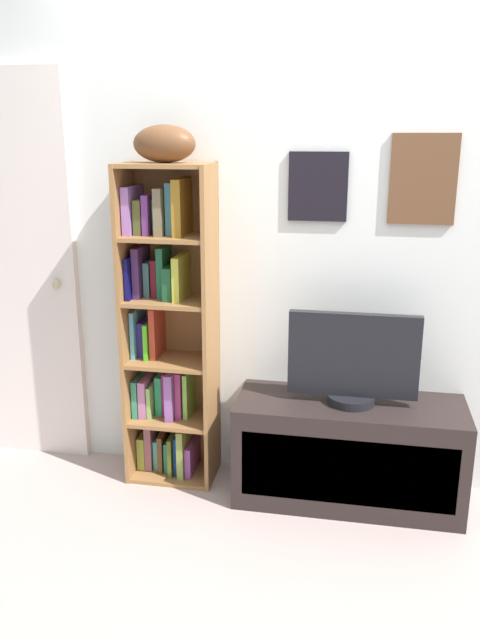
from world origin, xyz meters
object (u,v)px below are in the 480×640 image
object	(u,v)px
football	(164,144)
tv_stand	(348,451)
bookshelf	(167,332)
television	(353,361)
door	(7,273)

from	to	relation	value
football	tv_stand	bearing A→B (deg)	-4.30
bookshelf	television	distance (m)	0.92
television	tv_stand	bearing A→B (deg)	-90.00
bookshelf	tv_stand	distance (m)	1.06
television	door	distance (m)	1.84
bookshelf	tv_stand	world-z (taller)	bookshelf
tv_stand	door	bearing A→B (deg)	174.10
door	television	bearing A→B (deg)	-5.86
bookshelf	football	distance (m)	0.90
bookshelf	football	bearing A→B (deg)	-48.32
tv_stand	bookshelf	bearing A→B (deg)	173.90
bookshelf	television	size ratio (longest dim) A/B	2.66
tv_stand	television	world-z (taller)	television
football	tv_stand	size ratio (longest dim) A/B	0.28
football	door	world-z (taller)	door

